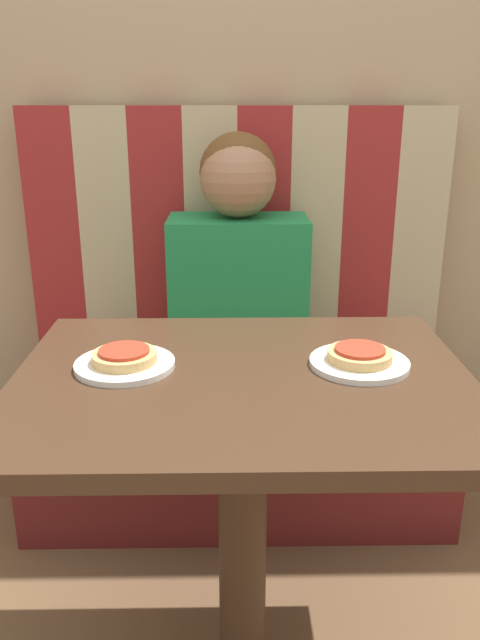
% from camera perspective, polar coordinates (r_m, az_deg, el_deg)
% --- Properties ---
extents(wall_back, '(7.00, 0.05, 2.60)m').
position_cam_1_polar(wall_back, '(1.99, -0.31, 22.05)').
color(wall_back, tan).
rests_on(wall_back, ground_plane).
extents(booth_seat, '(1.26, 0.47, 0.43)m').
position_cam_1_polar(booth_seat, '(1.97, -0.16, -10.83)').
color(booth_seat, '#5B1919').
rests_on(booth_seat, ground_plane).
extents(booth_backrest, '(1.26, 0.09, 0.76)m').
position_cam_1_polar(booth_backrest, '(1.93, -0.25, 7.67)').
color(booth_backrest, maroon).
rests_on(booth_backrest, booth_seat).
extents(dining_table, '(0.87, 0.66, 0.72)m').
position_cam_1_polar(dining_table, '(1.23, 0.25, -9.62)').
color(dining_table, '#422B1C').
rests_on(dining_table, ground_plane).
extents(person, '(0.38, 0.23, 0.70)m').
position_cam_1_polar(person, '(1.76, -0.18, 5.40)').
color(person, '#1E8447').
rests_on(person, booth_seat).
extents(plate_left, '(0.19, 0.19, 0.01)m').
position_cam_1_polar(plate_left, '(1.23, -10.48, -4.02)').
color(plate_left, white).
rests_on(plate_left, dining_table).
extents(plate_right, '(0.19, 0.19, 0.01)m').
position_cam_1_polar(plate_right, '(1.24, 10.84, -3.87)').
color(plate_right, white).
rests_on(plate_right, dining_table).
extents(pizza_left, '(0.13, 0.13, 0.03)m').
position_cam_1_polar(pizza_left, '(1.22, -10.53, -3.25)').
color(pizza_left, tan).
rests_on(pizza_left, plate_left).
extents(pizza_right, '(0.13, 0.13, 0.03)m').
position_cam_1_polar(pizza_right, '(1.23, 10.90, -3.11)').
color(pizza_right, tan).
rests_on(pizza_right, plate_right).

